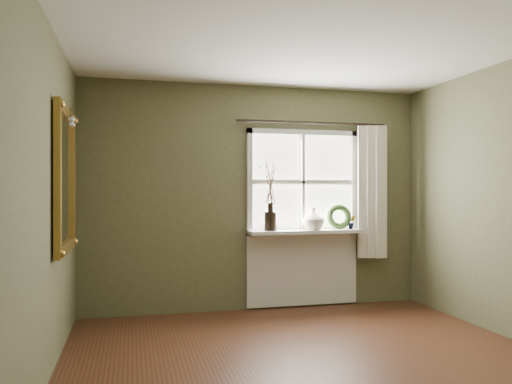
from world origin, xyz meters
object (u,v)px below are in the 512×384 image
object	(u,v)px
gilt_mirror	(65,180)
wreath	(339,219)
dark_jug	(270,221)
cream_vase	(313,219)

from	to	relation	value
gilt_mirror	wreath	bearing A→B (deg)	19.99
dark_jug	cream_vase	size ratio (longest dim) A/B	0.83
wreath	dark_jug	bearing A→B (deg)	-170.93
dark_jug	cream_vase	world-z (taller)	cream_vase
cream_vase	dark_jug	bearing A→B (deg)	180.00
cream_vase	gilt_mirror	xyz separation A→B (m)	(-2.61, -1.03, 0.42)
dark_jug	wreath	distance (m)	0.86
cream_vase	wreath	size ratio (longest dim) A/B	0.87
cream_vase	gilt_mirror	size ratio (longest dim) A/B	0.22
dark_jug	gilt_mirror	bearing A→B (deg)	-153.66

